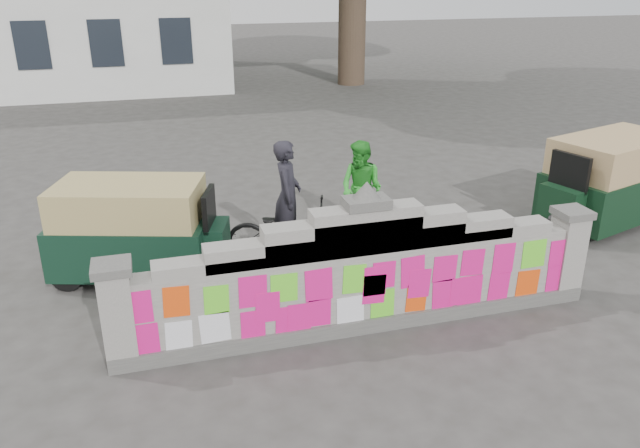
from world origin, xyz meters
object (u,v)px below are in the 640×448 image
object	(u,v)px
cyclist_bike	(288,232)
pedestrian	(361,188)
cyclist_rider	(288,211)
rickshaw_left	(136,229)
rickshaw_right	(609,180)

from	to	relation	value
cyclist_bike	pedestrian	distance (m)	1.73
cyclist_rider	rickshaw_left	bearing A→B (deg)	103.38
cyclist_bike	cyclist_rider	size ratio (longest dim) A/B	1.12
rickshaw_left	rickshaw_right	bearing A→B (deg)	16.14
cyclist_bike	pedestrian	xyz separation A→B (m)	(1.50, 0.79, 0.32)
rickshaw_right	pedestrian	bearing A→B (deg)	-27.55
rickshaw_right	rickshaw_left	bearing A→B (deg)	-18.65
cyclist_bike	cyclist_rider	distance (m)	0.36
pedestrian	rickshaw_left	xyz separation A→B (m)	(-3.80, -0.62, -0.07)
rickshaw_right	cyclist_bike	bearing A→B (deg)	-17.53
pedestrian	rickshaw_left	world-z (taller)	pedestrian
pedestrian	rickshaw_right	size ratio (longest dim) A/B	0.55
cyclist_bike	rickshaw_left	xyz separation A→B (m)	(-2.30, 0.17, 0.25)
cyclist_bike	rickshaw_right	world-z (taller)	rickshaw_right
cyclist_rider	rickshaw_left	distance (m)	2.31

